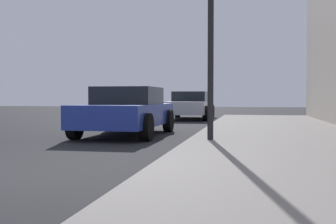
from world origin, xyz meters
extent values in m
cube|color=gray|center=(4.00, 0.00, 0.07)|extent=(4.00, 32.00, 0.15)
cylinder|color=black|center=(2.46, 3.82, 1.98)|extent=(0.12, 0.12, 3.65)
cube|color=#233899|center=(0.05, 5.96, 0.54)|extent=(1.75, 4.03, 0.55)
cube|color=black|center=(0.05, 6.16, 1.04)|extent=(1.54, 1.81, 0.45)
cylinder|color=black|center=(0.92, 4.67, 0.32)|extent=(0.22, 0.64, 0.64)
cylinder|color=black|center=(-0.82, 4.67, 0.32)|extent=(0.22, 0.64, 0.64)
cylinder|color=black|center=(0.92, 7.25, 0.32)|extent=(0.22, 0.64, 0.64)
cylinder|color=black|center=(-0.82, 7.25, 0.32)|extent=(0.22, 0.64, 0.64)
cube|color=#B7B7BF|center=(0.53, 14.49, 0.54)|extent=(1.71, 4.52, 0.55)
cube|color=black|center=(0.53, 14.72, 1.04)|extent=(1.51, 2.03, 0.45)
cylinder|color=black|center=(1.39, 13.05, 0.32)|extent=(0.22, 0.64, 0.64)
cylinder|color=black|center=(-0.32, 13.05, 0.32)|extent=(0.22, 0.64, 0.64)
cylinder|color=black|center=(1.39, 15.94, 0.32)|extent=(0.22, 0.64, 0.64)
cylinder|color=black|center=(-0.32, 15.94, 0.32)|extent=(0.22, 0.64, 0.64)
camera|label=1|loc=(3.23, -4.44, 0.99)|focal=44.19mm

